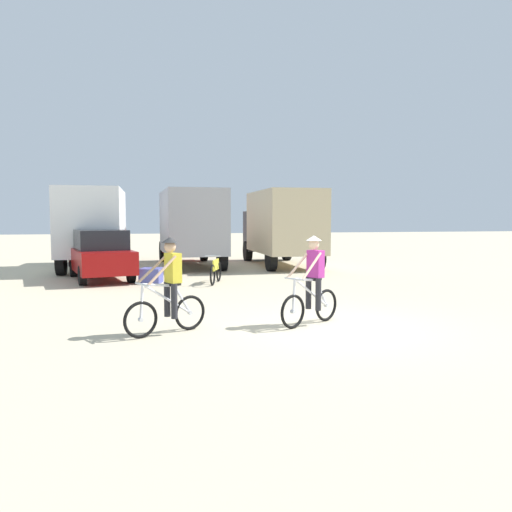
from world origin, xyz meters
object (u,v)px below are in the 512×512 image
Objects in this scene: box_truck_avon_van at (95,225)px; cyclist_orange_shirt at (169,289)px; box_truck_grey_hauler at (190,225)px; bicycle_spare at (216,271)px; cyclist_cowboy_hat at (312,283)px; sedan_parked at (101,255)px; supply_crate at (151,276)px; box_truck_tan_camper at (281,224)px.

box_truck_avon_van is 13.09m from cyclist_orange_shirt.
box_truck_avon_van is at bearing -176.85° from box_truck_grey_hauler.
box_truck_grey_hauler is at bearing 3.15° from box_truck_avon_van.
bicycle_spare is at bearing 75.47° from cyclist_orange_shirt.
box_truck_avon_van reaches higher than cyclist_cowboy_hat.
supply_crate is at bearing -36.84° from sedan_parked.
box_truck_tan_camper is (4.07, -0.52, 0.00)m from box_truck_grey_hauler.
box_truck_avon_van reaches higher than sedan_parked.
box_truck_tan_camper is 6.84m from bicycle_spare.
box_truck_grey_hauler is 3.76× the size of cyclist_orange_shirt.
box_truck_grey_hauler is 3.76× the size of cyclist_cowboy_hat.
bicycle_spare is (0.35, -6.06, -1.48)m from box_truck_grey_hauler.
cyclist_cowboy_hat is at bearing -102.08° from box_truck_tan_camper.
cyclist_orange_shirt is (2.02, -8.79, -0.04)m from sedan_parked.
box_truck_tan_camper is at bearing -2.06° from box_truck_avon_van.
supply_crate is at bearing 92.30° from cyclist_orange_shirt.
bicycle_spare reaches higher than supply_crate.
supply_crate is (-5.83, -4.99, -1.62)m from box_truck_tan_camper.
cyclist_cowboy_hat reaches higher than bicycle_spare.
box_truck_grey_hauler reaches higher than bicycle_spare.
box_truck_grey_hauler is 12.93m from cyclist_cowboy_hat.
cyclist_cowboy_hat is at bearing -66.33° from supply_crate.
supply_crate is (-1.76, -5.51, -1.62)m from box_truck_grey_hauler.
cyclist_orange_shirt reaches higher than bicycle_spare.
sedan_parked is at bearing 119.80° from cyclist_cowboy_hat.
sedan_parked is at bearing 102.92° from cyclist_orange_shirt.
box_truck_tan_camper reaches higher than sedan_parked.
sedan_parked is (-7.55, -3.70, -0.99)m from box_truck_tan_camper.
supply_crate is at bearing -107.69° from box_truck_grey_hauler.
supply_crate is (-0.30, 7.51, -0.60)m from cyclist_orange_shirt.
supply_crate is (-3.20, 7.30, -0.60)m from cyclist_cowboy_hat.
bicycle_spare is at bearing -123.92° from box_truck_tan_camper.
sedan_parked is at bearing 143.16° from supply_crate.
box_truck_grey_hauler and box_truck_tan_camper have the same top height.
box_truck_avon_van reaches higher than bicycle_spare.
cyclist_orange_shirt is 2.45× the size of supply_crate.
box_truck_avon_van is at bearing 177.94° from box_truck_tan_camper.
box_truck_avon_van is at bearing 101.51° from cyclist_orange_shirt.
cyclist_cowboy_hat is at bearing -83.57° from box_truck_grey_hauler.
box_truck_tan_camper is 4.07× the size of bicycle_spare.
box_truck_avon_van is at bearing 113.63° from cyclist_cowboy_hat.
box_truck_tan_camper is 9.10× the size of supply_crate.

